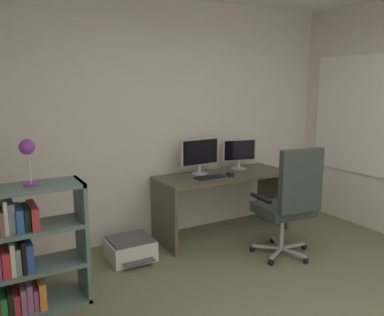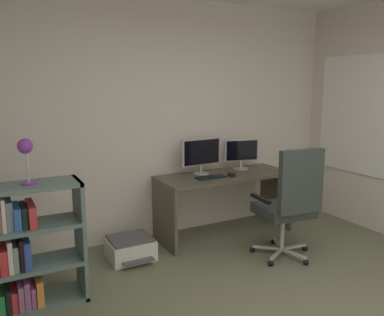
{
  "view_description": "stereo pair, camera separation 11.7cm",
  "coord_description": "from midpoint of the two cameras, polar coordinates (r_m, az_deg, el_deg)",
  "views": [
    {
      "loc": [
        -2.02,
        -1.54,
        1.77
      ],
      "look_at": [
        -0.06,
        1.88,
        1.03
      ],
      "focal_mm": 37.16,
      "sensor_mm": 36.0,
      "label": 1
    },
    {
      "loc": [
        -1.92,
        -1.6,
        1.77
      ],
      "look_at": [
        -0.06,
        1.88,
        1.03
      ],
      "focal_mm": 37.16,
      "sensor_mm": 36.0,
      "label": 2
    }
  ],
  "objects": [
    {
      "name": "keyboard",
      "position": [
        4.41,
        1.81,
        -2.78
      ],
      "size": [
        0.34,
        0.13,
        0.02
      ],
      "primitive_type": "cube",
      "rotation": [
        0.0,
        0.0,
        -0.01
      ],
      "color": "black",
      "rests_on": "desk"
    },
    {
      "name": "office_chair",
      "position": [
        4.09,
        13.09,
        -5.87
      ],
      "size": [
        0.64,
        0.63,
        1.16
      ],
      "color": "#B7BABC",
      "rests_on": "ground"
    },
    {
      "name": "computer_mouse",
      "position": [
        4.52,
        4.75,
        -2.39
      ],
      "size": [
        0.08,
        0.11,
        0.03
      ],
      "primitive_type": "cube",
      "rotation": [
        0.0,
        0.0,
        -0.25
      ],
      "color": "black",
      "rests_on": "desk"
    },
    {
      "name": "window_frame",
      "position": [
        5.33,
        21.89,
        5.79
      ],
      "size": [
        0.02,
        1.23,
        1.44
      ],
      "primitive_type": "cube",
      "color": "white"
    },
    {
      "name": "monitor_secondary",
      "position": [
        4.88,
        6.1,
        0.91
      ],
      "size": [
        0.42,
        0.18,
        0.36
      ],
      "color": "#B2B5B7",
      "rests_on": "desk"
    },
    {
      "name": "wall_back",
      "position": [
        4.64,
        -4.67,
        5.49
      ],
      "size": [
        4.44,
        0.1,
        2.71
      ],
      "primitive_type": "cube",
      "color": "silver",
      "rests_on": "ground"
    },
    {
      "name": "desk",
      "position": [
        4.67,
        3.77,
        -4.54
      ],
      "size": [
        1.58,
        0.62,
        0.73
      ],
      "color": "brown",
      "rests_on": "ground"
    },
    {
      "name": "printer",
      "position": [
        4.21,
        -9.64,
        -12.7
      ],
      "size": [
        0.45,
        0.49,
        0.22
      ],
      "color": "silver",
      "rests_on": "ground"
    },
    {
      "name": "desk_lamp",
      "position": [
        3.24,
        -23.51,
        0.87
      ],
      "size": [
        0.12,
        0.12,
        0.36
      ],
      "color": "purple",
      "rests_on": "bookshelf"
    },
    {
      "name": "bookshelf",
      "position": [
        3.44,
        -23.71,
        -12.32
      ],
      "size": [
        0.76,
        0.35,
        1.0
      ],
      "color": "slate",
      "rests_on": "ground"
    },
    {
      "name": "monitor_main",
      "position": [
        4.57,
        0.39,
        0.68
      ],
      "size": [
        0.51,
        0.18,
        0.41
      ],
      "color": "#B2B5B7",
      "rests_on": "desk"
    },
    {
      "name": "window_pane",
      "position": [
        5.34,
        21.93,
        5.79
      ],
      "size": [
        0.01,
        1.15,
        1.36
      ],
      "primitive_type": "cube",
      "color": "white"
    }
  ]
}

